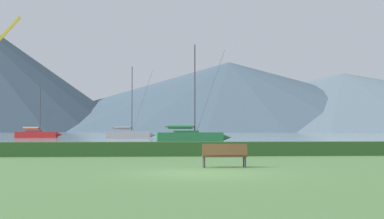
# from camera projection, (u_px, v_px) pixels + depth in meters

# --- Properties ---
(ground_plane) EXTENTS (1000.00, 1000.00, 0.00)m
(ground_plane) POSITION_uv_depth(u_px,v_px,m) (201.00, 173.00, 17.26)
(ground_plane) COLOR #517A42
(harbor_water) EXTENTS (320.00, 246.00, 0.00)m
(harbor_water) POSITION_uv_depth(u_px,v_px,m) (164.00, 134.00, 153.85)
(harbor_water) COLOR #8C9EA3
(harbor_water) RESTS_ON ground_plane
(hedge_line) EXTENTS (80.00, 1.20, 0.80)m
(hedge_line) POSITION_uv_depth(u_px,v_px,m) (185.00, 149.00, 28.24)
(hedge_line) COLOR #284C23
(hedge_line) RESTS_ON ground_plane
(sailboat_slip_1) EXTENTS (8.57, 3.03, 11.04)m
(sailboat_slip_1) POSITION_uv_depth(u_px,v_px,m) (190.00, 136.00, 55.36)
(sailboat_slip_1) COLOR #236B38
(sailboat_slip_1) RESTS_ON harbor_water
(sailboat_slip_3) EXTENTS (8.21, 2.70, 11.70)m
(sailboat_slip_3) POSITION_uv_depth(u_px,v_px,m) (129.00, 134.00, 80.33)
(sailboat_slip_3) COLOR #9E9EA3
(sailboat_slip_3) RESTS_ON harbor_water
(sailboat_slip_4) EXTENTS (8.02, 2.67, 8.80)m
(sailboat_slip_4) POSITION_uv_depth(u_px,v_px,m) (37.00, 134.00, 86.12)
(sailboat_slip_4) COLOR red
(sailboat_slip_4) RESTS_ON harbor_water
(park_bench_under_tree) EXTENTS (1.81, 0.51, 0.95)m
(park_bench_under_tree) POSITION_uv_depth(u_px,v_px,m) (224.00, 154.00, 19.76)
(park_bench_under_tree) COLOR brown
(park_bench_under_tree) RESTS_ON ground_plane
(distant_hill_central_peak) EXTENTS (327.38, 327.38, 50.44)m
(distant_hill_central_peak) POSITION_uv_depth(u_px,v_px,m) (229.00, 96.00, 361.48)
(distant_hill_central_peak) COLOR #425666
(distant_hill_central_peak) RESTS_ON ground_plane
(distant_hill_east_ridge) EXTENTS (355.69, 355.69, 42.40)m
(distant_hill_east_ridge) POSITION_uv_depth(u_px,v_px,m) (343.00, 102.00, 361.74)
(distant_hill_east_ridge) COLOR slate
(distant_hill_east_ridge) RESTS_ON ground_plane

